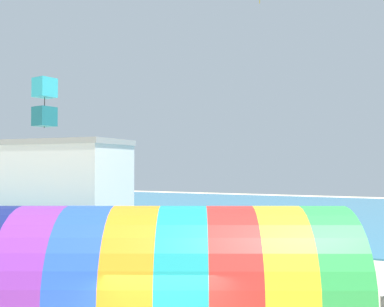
% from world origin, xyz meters
% --- Properties ---
extents(sea, '(120.00, 40.00, 0.10)m').
position_xyz_m(sea, '(0.00, 36.03, 0.05)').
color(sea, teal).
rests_on(sea, ground).
extents(giant_inflatable_tube, '(9.66, 6.82, 3.71)m').
position_xyz_m(giant_inflatable_tube, '(-0.99, 2.40, 1.86)').
color(giant_inflatable_tube, navy).
rests_on(giant_inflatable_tube, ground).
extents(kite_cyan_box, '(0.72, 0.72, 1.72)m').
position_xyz_m(kite_cyan_box, '(-6.35, 4.38, 6.79)').
color(kite_cyan_box, '#2DB2C6').
extents(bystander_near_water, '(0.41, 0.31, 1.59)m').
position_xyz_m(bystander_near_water, '(-1.10, 8.84, 0.80)').
color(bystander_near_water, '#383D56').
rests_on(bystander_near_water, ground).
extents(promenade_building, '(12.98, 6.17, 6.90)m').
position_xyz_m(promenade_building, '(-22.64, 24.22, 3.46)').
color(promenade_building, silver).
rests_on(promenade_building, ground).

